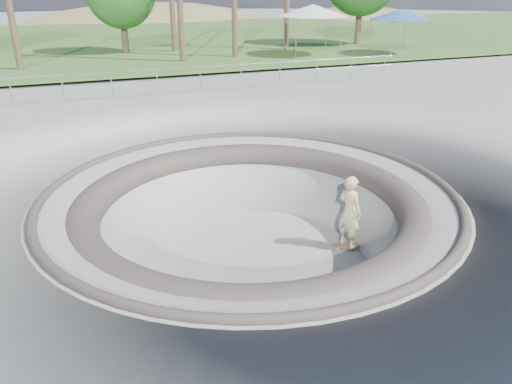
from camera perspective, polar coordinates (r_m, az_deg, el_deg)
ground at (r=12.31m, az=-0.77°, el=-0.11°), size 180.00×180.00×0.00m
skate_bowl at (r=13.14m, az=-0.72°, el=-7.46°), size 14.00×14.00×4.10m
grass_strip at (r=45.03m, az=-16.49°, el=16.31°), size 180.00×36.00×0.12m
distant_hills at (r=69.25m, az=-14.56°, el=12.52°), size 103.20×45.00×28.60m
safety_railing at (r=23.33m, az=-11.23°, el=12.40°), size 25.00×0.06×1.03m
skateboard at (r=13.91m, az=10.34°, el=-6.04°), size 0.81×0.48×0.08m
skater at (r=13.45m, az=10.65°, el=-2.22°), size 0.67×0.84×2.01m
canopy_white at (r=34.13m, az=6.51°, el=19.91°), size 6.14×6.14×3.14m
canopy_blue at (r=35.54m, az=16.22°, el=18.88°), size 5.61×5.61×2.84m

